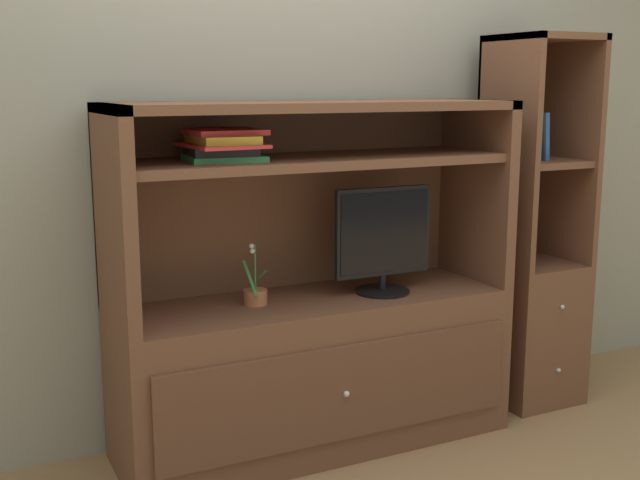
# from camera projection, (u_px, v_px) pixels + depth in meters

# --- Properties ---
(painted_rear_wall) EXTENTS (6.00, 0.10, 2.80)m
(painted_rear_wall) POSITION_uv_depth(u_px,v_px,m) (279.00, 105.00, 3.43)
(painted_rear_wall) COLOR gray
(painted_rear_wall) RESTS_ON ground_plane
(media_console) EXTENTS (1.64, 0.55, 1.42)m
(media_console) POSITION_uv_depth(u_px,v_px,m) (314.00, 335.00, 3.30)
(media_console) COLOR brown
(media_console) RESTS_ON ground_plane
(tv_monitor) EXTENTS (0.44, 0.23, 0.44)m
(tv_monitor) POSITION_uv_depth(u_px,v_px,m) (383.00, 239.00, 3.31)
(tv_monitor) COLOR black
(tv_monitor) RESTS_ON media_console
(potted_plant) EXTENTS (0.09, 0.11, 0.25)m
(potted_plant) POSITION_uv_depth(u_px,v_px,m) (255.00, 295.00, 3.16)
(potted_plant) COLOR #B26642
(potted_plant) RESTS_ON media_console
(magazine_stack) EXTENTS (0.30, 0.36, 0.12)m
(magazine_stack) POSITION_uv_depth(u_px,v_px,m) (222.00, 145.00, 2.97)
(magazine_stack) COLOR #338C4C
(magazine_stack) RESTS_ON media_console
(bookshelf_tall) EXTENTS (0.39, 0.43, 1.71)m
(bookshelf_tall) POSITION_uv_depth(u_px,v_px,m) (530.00, 279.00, 3.78)
(bookshelf_tall) COLOR brown
(bookshelf_tall) RESTS_ON ground_plane
(upright_book_row) EXTENTS (0.13, 0.17, 0.25)m
(upright_book_row) POSITION_uv_depth(u_px,v_px,m) (526.00, 134.00, 3.61)
(upright_book_row) COLOR #A56638
(upright_book_row) RESTS_ON bookshelf_tall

